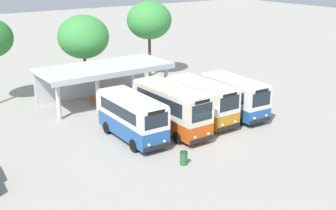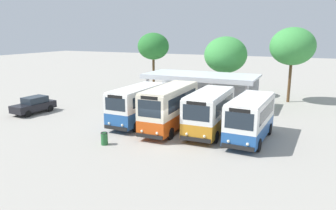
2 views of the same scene
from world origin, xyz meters
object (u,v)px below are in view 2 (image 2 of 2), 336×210
object	(u,v)px
city_bus_second_in_row	(170,106)
city_bus_fourth_amber	(250,117)
waiting_chair_middle_seat	(196,101)
waiting_chair_fifth_seat	(207,102)
waiting_chair_end_by_column	(187,100)
waiting_chair_second_from_end	(191,100)
waiting_chair_far_end_seat	(212,102)
parked_car_flank	(34,105)
city_bus_nearest_orange	(137,104)
city_bus_middle_cream	(209,111)
waiting_chair_fourth_seat	(201,101)
litter_bin_apron	(104,138)

from	to	relation	value
city_bus_second_in_row	city_bus_fourth_amber	distance (m)	6.42
waiting_chair_middle_seat	waiting_chair_fifth_seat	distance (m)	1.18
city_bus_second_in_row	waiting_chair_end_by_column	xyz separation A→B (m)	(-2.18, 9.38, -1.42)
waiting_chair_second_from_end	waiting_chair_far_end_seat	bearing A→B (deg)	2.31
parked_car_flank	waiting_chair_far_end_seat	xyz separation A→B (m)	(15.13, 9.93, -0.30)
city_bus_nearest_orange	city_bus_second_in_row	size ratio (longest dim) A/B	0.91
waiting_chair_middle_seat	city_bus_middle_cream	bearing A→B (deg)	-64.65
waiting_chair_second_from_end	waiting_chair_middle_seat	size ratio (longest dim) A/B	1.00
city_bus_middle_cream	waiting_chair_fourth_seat	world-z (taller)	city_bus_middle_cream
city_bus_second_in_row	waiting_chair_end_by_column	distance (m)	9.74
city_bus_middle_cream	city_bus_fourth_amber	size ratio (longest dim) A/B	1.00
city_bus_fourth_amber	waiting_chair_end_by_column	size ratio (longest dim) A/B	7.78
city_bus_second_in_row	waiting_chair_middle_seat	xyz separation A→B (m)	(-1.00, 9.24, -1.42)
waiting_chair_fourth_seat	city_bus_fourth_amber	bearing A→B (deg)	-53.58
city_bus_nearest_orange	waiting_chair_middle_seat	world-z (taller)	city_bus_nearest_orange
waiting_chair_middle_seat	waiting_chair_far_end_seat	size ratio (longest dim) A/B	1.00
city_bus_fourth_amber	waiting_chair_far_end_seat	world-z (taller)	city_bus_fourth_amber
city_bus_second_in_row	waiting_chair_fifth_seat	world-z (taller)	city_bus_second_in_row
waiting_chair_far_end_seat	city_bus_nearest_orange	bearing A→B (deg)	-113.76
waiting_chair_middle_seat	litter_bin_apron	distance (m)	14.56
city_bus_fourth_amber	litter_bin_apron	world-z (taller)	city_bus_fourth_amber
waiting_chair_fifth_seat	parked_car_flank	bearing A→B (deg)	-145.85
waiting_chair_second_from_end	waiting_chair_middle_seat	distance (m)	0.59
city_bus_middle_cream	waiting_chair_second_from_end	bearing A→B (deg)	118.29
city_bus_nearest_orange	city_bus_middle_cream	xyz separation A→B (m)	(6.41, 0.00, 0.05)
city_bus_middle_cream	waiting_chair_fourth_seat	distance (m)	9.70
city_bus_nearest_orange	waiting_chair_second_from_end	world-z (taller)	city_bus_nearest_orange
waiting_chair_end_by_column	city_bus_nearest_orange	bearing A→B (deg)	-96.50
city_bus_fourth_amber	waiting_chair_middle_seat	world-z (taller)	city_bus_fourth_amber
city_bus_nearest_orange	parked_car_flank	bearing A→B (deg)	-175.29
litter_bin_apron	waiting_chair_fifth_seat	bearing A→B (deg)	78.76
city_bus_nearest_orange	waiting_chair_end_by_column	world-z (taller)	city_bus_nearest_orange
city_bus_middle_cream	waiting_chair_far_end_seat	size ratio (longest dim) A/B	7.78
waiting_chair_end_by_column	waiting_chair_fourth_seat	distance (m)	1.77
city_bus_middle_cream	waiting_chair_middle_seat	xyz separation A→B (m)	(-4.21, 8.89, -1.31)
waiting_chair_fifth_seat	waiting_chair_second_from_end	bearing A→B (deg)	-179.10
city_bus_nearest_orange	waiting_chair_middle_seat	xyz separation A→B (m)	(2.20, 8.89, -1.26)
waiting_chair_middle_seat	litter_bin_apron	xyz separation A→B (m)	(-1.71, -14.46, -0.07)
city_bus_middle_cream	waiting_chair_far_end_seat	world-z (taller)	city_bus_middle_cream
parked_car_flank	city_bus_fourth_amber	bearing A→B (deg)	1.56
city_bus_nearest_orange	city_bus_fourth_amber	distance (m)	9.63
waiting_chair_second_from_end	waiting_chair_middle_seat	world-z (taller)	same
city_bus_nearest_orange	waiting_chair_second_from_end	bearing A→B (deg)	79.72
city_bus_nearest_orange	parked_car_flank	world-z (taller)	city_bus_nearest_orange
waiting_chair_fourth_seat	waiting_chair_fifth_seat	size ratio (longest dim) A/B	1.00
city_bus_middle_cream	waiting_chair_fifth_seat	world-z (taller)	city_bus_middle_cream
city_bus_middle_cream	waiting_chair_fifth_seat	distance (m)	9.53
city_bus_fourth_amber	litter_bin_apron	xyz separation A→B (m)	(-9.13, -5.22, -1.31)
city_bus_nearest_orange	litter_bin_apron	distance (m)	5.75
city_bus_fourth_amber	waiting_chair_fourth_seat	size ratio (longest dim) A/B	7.78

